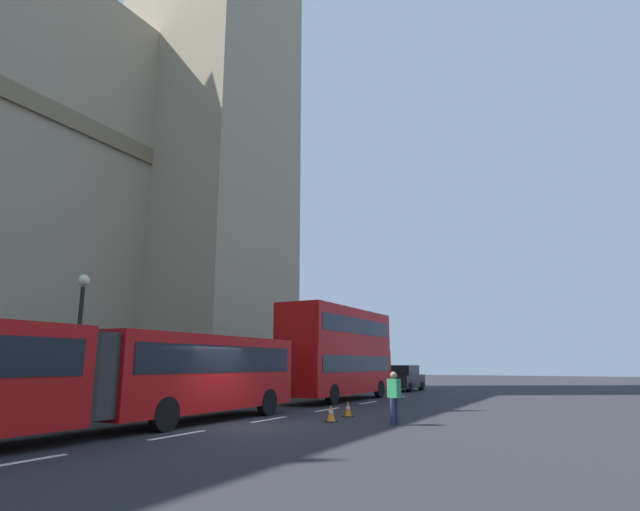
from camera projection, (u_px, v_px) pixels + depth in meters
The scene contains 9 objects.
ground_plane at pixel (235, 425), 16.55m from camera, with size 160.00×160.00×0.00m, color #262628.
lane_centre_marking at pixel (229, 426), 16.27m from camera, with size 34.40×0.16×0.01m.
articulated_bus at pixel (77, 371), 13.93m from camera, with size 18.44×2.54×2.90m.
double_decker_bus at pixel (339, 350), 28.35m from camera, with size 9.68×2.54×4.90m.
sedan_lead at pixel (405, 378), 37.72m from camera, with size 4.40×1.86×1.85m.
traffic_cone_west at pixel (331, 413), 17.59m from camera, with size 0.36×0.36×0.58m.
traffic_cone_middle at pixel (348, 409), 19.31m from camera, with size 0.36×0.36×0.58m.
street_lamp at pixel (79, 333), 19.17m from camera, with size 0.44×0.44×5.27m.
pedestrian_near_cones at pixel (394, 396), 16.79m from camera, with size 0.36×0.46×1.69m.
Camera 1 is at (-14.08, -10.46, 1.94)m, focal length 28.89 mm.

